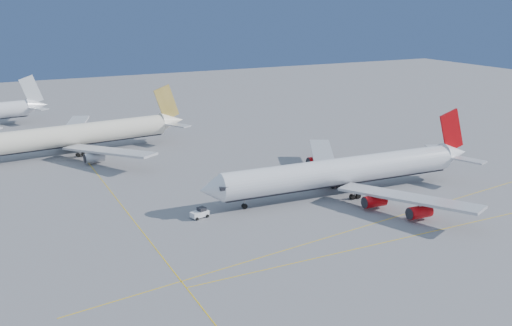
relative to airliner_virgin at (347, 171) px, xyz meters
name	(u,v)px	position (x,y,z in m)	size (l,w,h in m)	color
ground	(346,217)	(-9.08, -12.62, -5.32)	(500.00, 500.00, 0.00)	slate
taxiway_lines	(269,218)	(-23.79, -6.27, -5.31)	(118.86, 140.00, 0.02)	#E6B60C
airliner_virgin	(347,171)	(0.00, 0.00, 0.00)	(71.54, 64.26, 17.65)	white
airliner_etihad	(76,135)	(-49.80, 64.98, 0.17)	(69.13, 63.49, 18.04)	#F0E6CC
pushback_tug	(200,213)	(-36.27, 0.60, -4.35)	(4.07, 3.01, 2.10)	white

